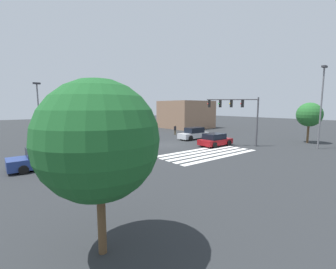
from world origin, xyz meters
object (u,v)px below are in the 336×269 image
object	(u,v)px
car_3	(215,140)
street_light_pole_a	(322,100)
car_1	(45,158)
car_2	(104,141)
street_light_pole_b	(38,107)
pedestrian	(175,129)
tree_corner_a	(99,141)
traffic_signal_mast	(237,109)
tree_corner_b	(309,115)
car_0	(194,134)

from	to	relation	value
car_3	street_light_pole_a	bearing A→B (deg)	-47.31
car_1	car_3	size ratio (longest dim) A/B	1.18
car_1	car_2	world-z (taller)	car_2
street_light_pole_b	pedestrian	bearing A→B (deg)	-10.06
pedestrian	car_2	bearing A→B (deg)	-29.60
street_light_pole_a	tree_corner_a	size ratio (longest dim) A/B	1.63
car_1	street_light_pole_a	world-z (taller)	street_light_pole_a
car_3	street_light_pole_b	size ratio (longest dim) A/B	0.56
car_1	tree_corner_a	world-z (taller)	tree_corner_a
car_2	car_1	bearing A→B (deg)	39.62
car_1	car_2	bearing A→B (deg)	37.72
traffic_signal_mast	tree_corner_b	xyz separation A→B (m)	(9.09, -4.28, -0.71)
traffic_signal_mast	car_2	distance (m)	15.59
car_0	car_3	xyz separation A→B (m)	(-1.87, -5.37, -0.09)
car_0	street_light_pole_a	distance (m)	15.34
car_2	street_light_pole_a	xyz separation A→B (m)	(18.01, -15.37, 4.51)
traffic_signal_mast	car_3	distance (m)	4.32
car_2	street_light_pole_b	xyz separation A→B (m)	(-5.22, 7.00, 3.77)
car_3	car_2	bearing A→B (deg)	146.71
street_light_pole_a	tree_corner_a	distance (m)	25.61
traffic_signal_mast	car_2	xyz separation A→B (m)	(-12.35, 8.82, -3.55)
pedestrian	street_light_pole_b	world-z (taller)	street_light_pole_b
car_3	car_1	bearing A→B (deg)	174.80
traffic_signal_mast	pedestrian	distance (m)	13.00
tree_corner_a	car_1	bearing A→B (deg)	87.50
pedestrian	street_light_pole_a	distance (m)	20.00
traffic_signal_mast	street_light_pole_b	xyz separation A→B (m)	(-17.57, 15.82, 0.22)
car_0	tree_corner_a	xyz separation A→B (m)	(-19.93, -15.85, 2.82)
car_0	tree_corner_b	xyz separation A→B (m)	(8.96, -11.32, 2.79)
car_2	car_3	xyz separation A→B (m)	(10.61, -7.15, -0.03)
traffic_signal_mast	tree_corner_a	size ratio (longest dim) A/B	1.03
tree_corner_b	car_1	bearing A→B (deg)	164.70
car_1	tree_corner_a	distance (m)	12.63
car_1	car_3	xyz separation A→B (m)	(17.52, -1.81, -0.02)
car_3	tree_corner_b	world-z (taller)	tree_corner_b
car_2	car_3	world-z (taller)	car_2
car_1	street_light_pole_b	world-z (taller)	street_light_pole_b
traffic_signal_mast	car_2	world-z (taller)	traffic_signal_mast
car_2	street_light_pole_b	bearing A→B (deg)	-51.36
car_2	pedestrian	xyz separation A→B (m)	(13.63, 3.66, 0.15)
traffic_signal_mast	street_light_pole_a	distance (m)	8.71
pedestrian	street_light_pole_b	distance (m)	19.48
car_0	car_1	distance (m)	19.72
car_0	car_1	bearing A→B (deg)	9.08
car_0	car_1	world-z (taller)	car_0
car_2	tree_corner_a	xyz separation A→B (m)	(-7.45, -17.62, 2.87)
tree_corner_b	pedestrian	bearing A→B (deg)	114.98
car_0	tree_corner_a	size ratio (longest dim) A/B	0.87
traffic_signal_mast	car_3	size ratio (longest dim) A/B	1.36
car_1	tree_corner_b	xyz separation A→B (m)	(28.35, -7.76, 2.86)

